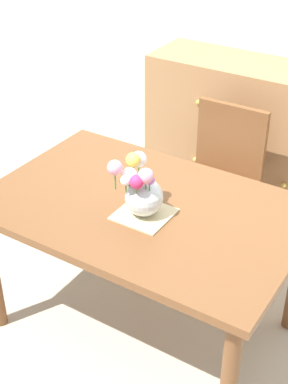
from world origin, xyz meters
TOP-DOWN VIEW (x-y plane):
  - ground_plane at (0.00, 0.00)m, footprint 12.00×12.00m
  - dining_table at (0.00, 0.00)m, footprint 1.44×0.95m
  - chair_far at (0.01, 0.82)m, footprint 0.42×0.42m
  - dresser at (0.00, 1.33)m, footprint 1.40×0.47m
  - placemat at (0.04, -0.07)m, footprint 0.23×0.23m
  - flower_vase at (0.03, -0.08)m, footprint 0.20×0.23m

SIDE VIEW (x-z plane):
  - ground_plane at x=0.00m, z-range 0.00..0.00m
  - dresser at x=0.00m, z-range 0.00..1.00m
  - chair_far at x=0.01m, z-range 0.07..0.97m
  - dining_table at x=0.00m, z-range 0.28..1.02m
  - placemat at x=0.04m, z-range 0.74..0.75m
  - flower_vase at x=0.03m, z-range 0.73..1.02m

